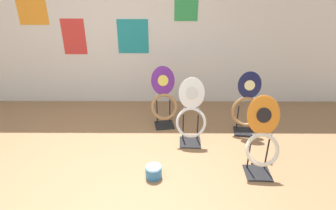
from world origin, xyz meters
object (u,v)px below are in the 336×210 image
at_px(toilet_seat_display_orange_sun, 262,139).
at_px(paint_can, 154,171).
at_px(toilet_seat_display_white_plain, 191,115).
at_px(toilet_seat_display_purple_note, 164,101).
at_px(toilet_seat_display_navy_moon, 247,107).

xyz_separation_m(toilet_seat_display_orange_sun, paint_can, (-1.17, -0.10, -0.36)).
relative_size(toilet_seat_display_white_plain, toilet_seat_display_purple_note, 1.00).
xyz_separation_m(toilet_seat_display_purple_note, paint_can, (-0.09, -1.20, -0.33)).
bearing_deg(toilet_seat_display_orange_sun, toilet_seat_display_navy_moon, 84.86).
xyz_separation_m(toilet_seat_display_white_plain, toilet_seat_display_purple_note, (-0.36, 0.49, -0.01)).
distance_m(toilet_seat_display_white_plain, toilet_seat_display_purple_note, 0.61).
distance_m(toilet_seat_display_orange_sun, toilet_seat_display_navy_moon, 0.89).
height_order(toilet_seat_display_purple_note, paint_can, toilet_seat_display_purple_note).
height_order(toilet_seat_display_orange_sun, toilet_seat_display_purple_note, toilet_seat_display_orange_sun).
xyz_separation_m(toilet_seat_display_navy_moon, toilet_seat_display_white_plain, (-0.79, -0.26, 0.00)).
relative_size(toilet_seat_display_orange_sun, paint_can, 4.83).
bearing_deg(toilet_seat_display_orange_sun, toilet_seat_display_white_plain, 139.06).
bearing_deg(toilet_seat_display_purple_note, toilet_seat_display_orange_sun, -45.78).
distance_m(toilet_seat_display_orange_sun, toilet_seat_display_white_plain, 0.95).
relative_size(toilet_seat_display_orange_sun, toilet_seat_display_white_plain, 1.00).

